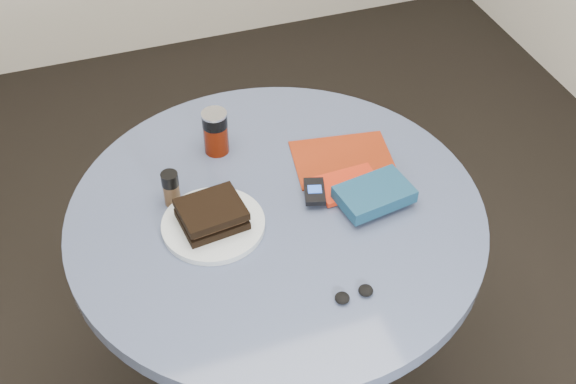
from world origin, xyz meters
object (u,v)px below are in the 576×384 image
object	(u,v)px
soda_can	(216,132)
headphones	(354,294)
table	(277,255)
sandwich	(212,214)
pepper_grinder	(171,188)
mp3_player	(315,191)
magazine	(343,160)
novel	(374,194)
plate	(213,225)
red_book	(348,185)

from	to	relation	value
soda_can	headphones	xyz separation A→B (m)	(0.15, -0.56, -0.05)
table	sandwich	distance (m)	0.26
table	pepper_grinder	bearing A→B (deg)	155.36
sandwich	mp3_player	distance (m)	0.26
headphones	magazine	bearing A→B (deg)	70.94
novel	magazine	bearing A→B (deg)	83.91
soda_can	headphones	distance (m)	0.58
plate	soda_can	distance (m)	0.28
magazine	headphones	world-z (taller)	headphones
pepper_grinder	soda_can	bearing A→B (deg)	45.62
red_book	plate	bearing A→B (deg)	-178.67
plate	novel	size ratio (longest dim) A/B	1.39
soda_can	headphones	size ratio (longest dim) A/B	1.37
pepper_grinder	headphones	size ratio (longest dim) A/B	1.06
sandwich	red_book	size ratio (longest dim) A/B	1.02
plate	mp3_player	size ratio (longest dim) A/B	2.52
pepper_grinder	novel	size ratio (longest dim) A/B	0.54
magazine	mp3_player	size ratio (longest dim) A/B	2.62
table	sandwich	world-z (taller)	sandwich
pepper_grinder	novel	bearing A→B (deg)	-19.68
red_book	headphones	bearing A→B (deg)	-112.37
table	headphones	xyz separation A→B (m)	(0.07, -0.30, 0.17)
pepper_grinder	magazine	distance (m)	0.45
soda_can	red_book	bearing A→B (deg)	-42.15
magazine	sandwich	bearing A→B (deg)	-153.92
soda_can	novel	world-z (taller)	soda_can
mp3_player	headphones	distance (m)	0.31
plate	soda_can	world-z (taller)	soda_can
magazine	red_book	xyz separation A→B (m)	(-0.03, -0.10, 0.01)
red_book	soda_can	bearing A→B (deg)	135.81
plate	red_book	bearing A→B (deg)	3.37
plate	red_book	distance (m)	0.35
soda_can	plate	bearing A→B (deg)	-106.66
plate	sandwich	xyz separation A→B (m)	(-0.00, 0.00, 0.03)
plate	headphones	world-z (taller)	headphones
novel	table	bearing A→B (deg)	156.72
table	soda_can	xyz separation A→B (m)	(-0.08, 0.26, 0.22)
sandwich	mp3_player	bearing A→B (deg)	2.20
table	magazine	distance (m)	0.30
table	soda_can	bearing A→B (deg)	106.56
soda_can	red_book	world-z (taller)	soda_can
plate	novel	bearing A→B (deg)	-7.84
red_book	sandwich	bearing A→B (deg)	-179.04
soda_can	mp3_player	distance (m)	0.31
magazine	headphones	xyz separation A→B (m)	(-0.14, -0.42, 0.01)
table	novel	xyz separation A→B (m)	(0.23, -0.06, 0.20)
red_book	table	bearing A→B (deg)	-177.59
table	plate	size ratio (longest dim) A/B	4.15
mp3_player	headphones	world-z (taller)	mp3_player
plate	table	bearing A→B (deg)	2.03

